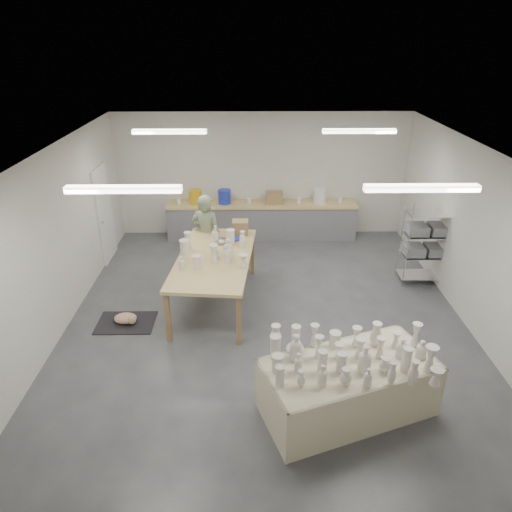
{
  "coord_description": "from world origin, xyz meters",
  "views": [
    {
      "loc": [
        -0.27,
        -6.79,
        4.64
      ],
      "look_at": [
        -0.18,
        0.49,
        1.05
      ],
      "focal_mm": 32.0,
      "sensor_mm": 36.0,
      "label": 1
    }
  ],
  "objects_px": {
    "red_stool": "(209,254)",
    "work_table": "(217,255)",
    "drying_table": "(348,384)",
    "potter": "(207,235)"
  },
  "relations": [
    {
      "from": "potter",
      "to": "red_stool",
      "type": "relative_size",
      "value": 4.14
    },
    {
      "from": "drying_table",
      "to": "potter",
      "type": "distance_m",
      "value": 4.53
    },
    {
      "from": "drying_table",
      "to": "red_stool",
      "type": "distance_m",
      "value": 4.75
    },
    {
      "from": "work_table",
      "to": "red_stool",
      "type": "distance_m",
      "value": 1.53
    },
    {
      "from": "work_table",
      "to": "red_stool",
      "type": "height_order",
      "value": "work_table"
    },
    {
      "from": "drying_table",
      "to": "potter",
      "type": "xyz_separation_m",
      "value": [
        -2.18,
        3.94,
        0.44
      ]
    },
    {
      "from": "work_table",
      "to": "potter",
      "type": "xyz_separation_m",
      "value": [
        -0.29,
        1.08,
        -0.09
      ]
    },
    {
      "from": "potter",
      "to": "red_stool",
      "type": "height_order",
      "value": "potter"
    },
    {
      "from": "potter",
      "to": "red_stool",
      "type": "bearing_deg",
      "value": -70.11
    },
    {
      "from": "red_stool",
      "to": "work_table",
      "type": "bearing_deg",
      "value": -77.99
    }
  ]
}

